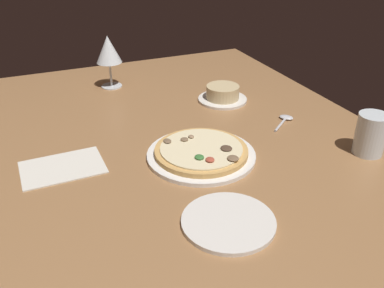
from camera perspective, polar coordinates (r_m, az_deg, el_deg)
The scene contains 8 objects.
dining_table at distance 105.84cm, azimuth -1.21°, elevation -2.10°, with size 150.00×110.00×4.00cm, color #996B42.
pizza_main at distance 102.40cm, azimuth 1.26°, elevation -1.18°, with size 26.40×26.40×3.31cm.
ramekin_on_saucer at distance 133.77cm, azimuth 4.14°, elevation 6.68°, with size 15.28×15.28×4.91cm.
wine_glass_far at distance 144.19cm, azimuth -11.18°, elevation 12.17°, with size 8.39×8.39×17.36cm.
water_glass at distance 111.29cm, azimuth 22.84°, elevation 0.94°, with size 7.33×7.33×10.31cm.
side_plate at distance 82.39cm, azimuth 4.92°, elevation -10.37°, with size 18.19×18.19×0.90cm, color silver.
paper_menu at distance 103.10cm, azimuth -17.02°, elevation -3.02°, with size 13.10×18.70×0.30cm, color silver.
spoon at distance 123.55cm, azimuth 12.36°, elevation 3.27°, with size 8.59×10.07×1.00cm.
Camera 1 is at (84.32, -33.69, 56.37)cm, focal length 39.66 mm.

